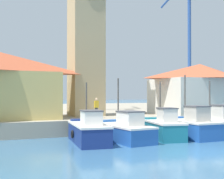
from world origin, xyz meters
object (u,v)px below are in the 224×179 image
fishing_boat_mid_left (190,127)px  clock_tower (86,23)px  port_crane_near (79,51)px  port_crane_far (189,55)px  fishing_boat_left_outer (123,130)px  warehouse_right (200,88)px  fishing_boat_center (216,125)px  fishing_boat_left_inner (163,128)px  fishing_boat_far_left (88,131)px  dock_worker_near_tower (96,108)px

fishing_boat_mid_left → clock_tower: 13.31m
port_crane_near → port_crane_far: bearing=18.9°
fishing_boat_left_outer → warehouse_right: bearing=29.8°
fishing_boat_center → port_crane_far: 29.85m
port_crane_far → port_crane_near: bearing=-161.1°
fishing_boat_center → warehouse_right: (3.68, 6.52, 2.92)m
port_crane_near → fishing_boat_left_inner: bearing=-86.3°
fishing_boat_center → warehouse_right: warehouse_right is taller
fishing_boat_far_left → warehouse_right: size_ratio=0.57×
warehouse_right → port_crane_near: size_ratio=0.50×
fishing_boat_far_left → port_crane_far: bearing=43.6°
fishing_boat_left_inner → clock_tower: size_ratio=0.26×
fishing_boat_left_outer → port_crane_near: 18.62m
fishing_boat_mid_left → port_crane_far: port_crane_far is taller
fishing_boat_mid_left → warehouse_right: 9.73m
fishing_boat_left_outer → port_crane_near: bearing=83.8°
fishing_boat_center → fishing_boat_left_outer: bearing=179.8°
fishing_boat_left_inner → dock_worker_near_tower: bearing=122.0°
fishing_boat_left_outer → clock_tower: size_ratio=0.31×
clock_tower → dock_worker_near_tower: (-0.15, -3.32, -7.57)m
fishing_boat_mid_left → port_crane_near: (-3.23, 17.32, 7.43)m
fishing_boat_center → dock_worker_near_tower: size_ratio=2.83×
fishing_boat_left_inner → port_crane_far: size_ratio=0.21×
dock_worker_near_tower → fishing_boat_left_inner: bearing=-58.0°
fishing_boat_left_outer → port_crane_far: bearing=46.6°
warehouse_right → port_crane_near: port_crane_near is taller
fishing_boat_left_outer → fishing_boat_center: fishing_boat_left_outer is taller
fishing_boat_mid_left → port_crane_far: size_ratio=0.22×
fishing_boat_far_left → fishing_boat_left_outer: bearing=-1.1°
fishing_boat_left_outer → dock_worker_near_tower: bearing=92.1°
fishing_boat_left_outer → clock_tower: (-0.03, 8.22, 8.88)m
port_crane_far → dock_worker_near_tower: port_crane_far is taller
fishing_boat_far_left → fishing_boat_center: size_ratio=1.14×
fishing_boat_center → clock_tower: 14.29m
warehouse_right → port_crane_far: (11.50, 17.60, 5.96)m
clock_tower → fishing_boat_left_inner: bearing=-70.3°
fishing_boat_left_outer → warehouse_right: 13.39m
fishing_boat_left_inner → dock_worker_near_tower: fishing_boat_left_inner is taller
fishing_boat_left_outer → fishing_boat_center: bearing=-0.2°
fishing_boat_left_inner → warehouse_right: size_ratio=0.49×
dock_worker_near_tower → port_crane_near: bearing=80.4°
fishing_boat_far_left → warehouse_right: 15.46m
fishing_boat_left_inner → dock_worker_near_tower: 6.07m
warehouse_right → fishing_boat_mid_left: bearing=-132.2°
fishing_boat_far_left → dock_worker_near_tower: 5.49m
fishing_boat_far_left → clock_tower: (2.39, 8.17, 8.82)m
fishing_boat_left_inner → fishing_boat_mid_left: bearing=-6.5°
fishing_boat_left_inner → fishing_boat_center: size_ratio=0.97×
warehouse_right → port_crane_far: 21.85m
fishing_boat_mid_left → dock_worker_near_tower: size_ratio=2.89×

